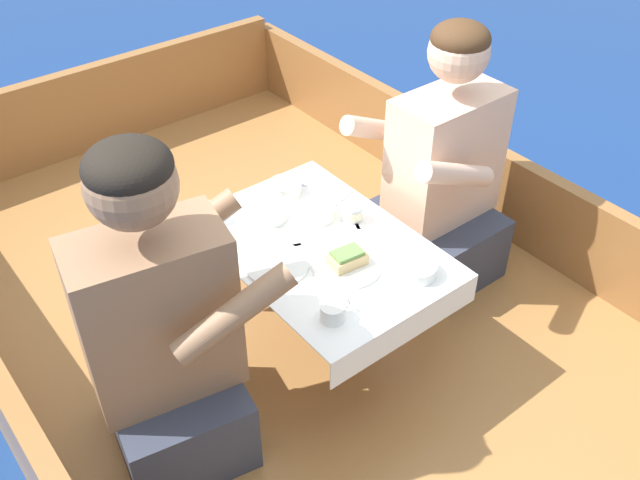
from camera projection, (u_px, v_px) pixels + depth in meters
ground_plane at (317, 392)px, 2.72m from camera, size 60.00×60.00×0.00m
boat_deck at (317, 364)px, 2.62m from camera, size 2.02×3.43×0.32m
gunwale_port at (33, 450)px, 1.94m from camera, size 0.06×3.43×0.36m
gunwale_starboard at (507, 195)px, 2.89m from camera, size 0.06×3.43×0.36m
bow_coaming at (101, 105)px, 3.43m from camera, size 1.90×0.06×0.41m
cockpit_table at (320, 256)px, 2.28m from camera, size 0.57×0.82×0.42m
person_port at (163, 337)px, 1.92m from camera, size 0.57×0.52×1.04m
person_starboard at (441, 181)px, 2.57m from camera, size 0.52×0.44×0.99m
plate_sandwich at (348, 264)px, 2.17m from camera, size 0.22×0.22×0.01m
plate_bread at (277, 265)px, 2.17m from camera, size 0.20×0.20×0.01m
sandwich at (348, 257)px, 2.15m from camera, size 0.12×0.08×0.05m
bowl_port_near at (269, 211)px, 2.35m from camera, size 0.13×0.13×0.04m
bowl_starboard_near at (318, 211)px, 2.35m from camera, size 0.12×0.12×0.04m
bowl_center_far at (417, 268)px, 2.13m from camera, size 0.12×0.12×0.04m
bowl_port_far at (285, 187)px, 2.46m from camera, size 0.11×0.11×0.04m
coffee_cup_port at (211, 212)px, 2.33m from camera, size 0.09×0.06×0.06m
coffee_cup_starboard at (333, 312)px, 1.98m from camera, size 0.10×0.07×0.05m
tin_can at (352, 213)px, 2.34m from camera, size 0.07×0.07×0.05m
utensil_fork_starboard at (362, 236)px, 2.28m from camera, size 0.08×0.17×0.00m
utensil_spoon_center at (310, 185)px, 2.51m from camera, size 0.14×0.12×0.01m
utensil_fork_port at (311, 242)px, 2.26m from camera, size 0.17×0.07×0.00m
utensil_knife_port at (338, 202)px, 2.43m from camera, size 0.17×0.06×0.00m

